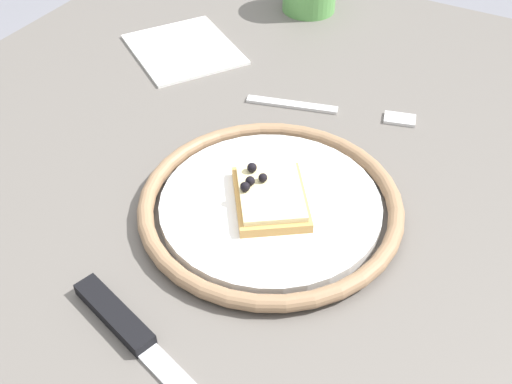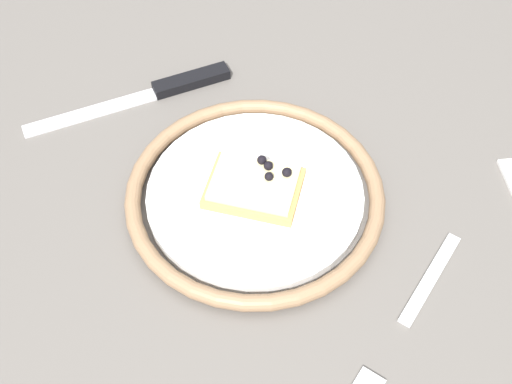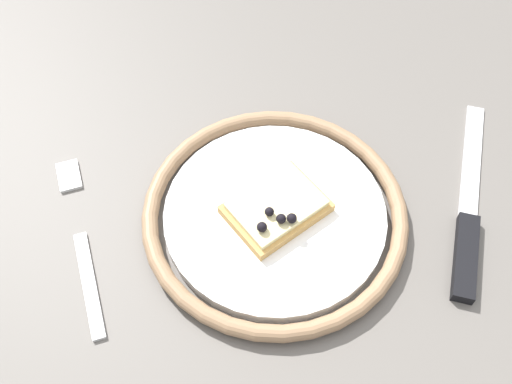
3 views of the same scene
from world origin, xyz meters
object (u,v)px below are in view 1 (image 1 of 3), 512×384
fork (332,110)px  pizza_slice_near (270,196)px  plate (270,205)px  knife (138,339)px  dining_table (255,253)px  napkin (184,49)px

fork → pizza_slice_near: bearing=5.2°
plate → pizza_slice_near: (0.00, -0.00, 0.01)m
knife → pizza_slice_near: bearing=173.5°
dining_table → fork: (-0.18, 0.00, 0.08)m
pizza_slice_near → napkin: size_ratio=0.76×
dining_table → pizza_slice_near: pizza_slice_near is taller
pizza_slice_near → napkin: (-0.22, -0.25, -0.02)m
plate → knife: (0.19, -0.02, -0.00)m
dining_table → knife: (0.19, -0.00, 0.08)m
dining_table → fork: fork is taller
napkin → pizza_slice_near: bearing=48.4°
dining_table → napkin: bearing=-133.0°
dining_table → fork: bearing=179.0°
fork → napkin: size_ratio=1.34×
pizza_slice_near → knife: bearing=-6.5°
pizza_slice_near → fork: (-0.19, -0.02, -0.02)m
pizza_slice_near → knife: size_ratio=0.48×
napkin → fork: bearing=81.5°
knife → fork: 0.37m
dining_table → plate: 0.09m
pizza_slice_near → napkin: bearing=-131.6°
fork → knife: bearing=-0.6°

